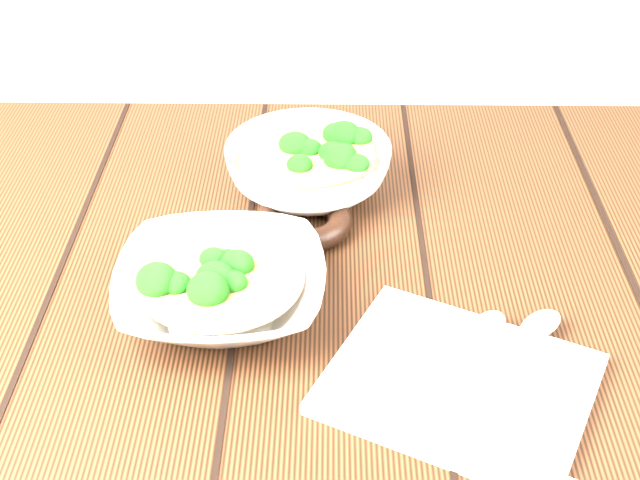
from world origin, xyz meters
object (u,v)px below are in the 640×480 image
soup_bowl_front (221,287)px  trivet (303,220)px  table (265,353)px  napkin (459,384)px  soup_bowl_back (308,167)px

soup_bowl_front → trivet: (0.08, 0.14, -0.01)m
table → napkin: (0.20, -0.17, 0.13)m
table → trivet: trivet is taller
table → soup_bowl_back: 0.23m
soup_bowl_front → table: bearing=60.0°
soup_bowl_back → trivet: soup_bowl_back is taller
soup_bowl_back → napkin: bearing=-66.6°
soup_bowl_front → soup_bowl_back: soup_bowl_back is taller
soup_bowl_front → napkin: size_ratio=0.94×
table → trivet: size_ratio=10.63×
soup_bowl_front → trivet: soup_bowl_front is taller
table → soup_bowl_back: (0.05, 0.17, 0.15)m
soup_bowl_back → napkin: size_ratio=0.88×
trivet → soup_bowl_front: bearing=-119.3°
soup_bowl_back → trivet: bearing=-92.6°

